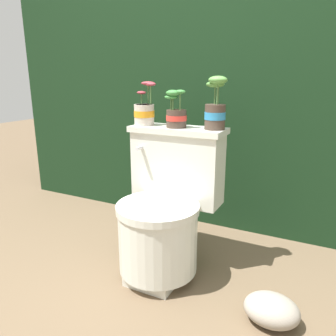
{
  "coord_description": "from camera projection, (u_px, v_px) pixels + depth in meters",
  "views": [
    {
      "loc": [
        0.67,
        -1.36,
        1.0
      ],
      "look_at": [
        -0.04,
        0.07,
        0.56
      ],
      "focal_mm": 35.0,
      "sensor_mm": 36.0,
      "label": 1
    }
  ],
  "objects": [
    {
      "name": "potted_plant_left",
      "position": [
        144.0,
        111.0,
        1.75
      ],
      "size": [
        0.13,
        0.11,
        0.23
      ],
      "color": "beige",
      "rests_on": "toilet"
    },
    {
      "name": "toilet",
      "position": [
        165.0,
        210.0,
        1.69
      ],
      "size": [
        0.5,
        0.53,
        0.75
      ],
      "color": "silver",
      "rests_on": "ground"
    },
    {
      "name": "hedge_backdrop",
      "position": [
        235.0,
        94.0,
        2.43
      ],
      "size": [
        3.32,
        0.84,
        1.76
      ],
      "color": "black",
      "rests_on": "ground"
    },
    {
      "name": "potted_plant_midleft",
      "position": [
        176.0,
        114.0,
        1.66
      ],
      "size": [
        0.11,
        0.11,
        0.19
      ],
      "color": "#47382D",
      "rests_on": "toilet"
    },
    {
      "name": "potted_plant_middle",
      "position": [
        215.0,
        108.0,
        1.6
      ],
      "size": [
        0.11,
        0.1,
        0.26
      ],
      "color": "#47382D",
      "rests_on": "toilet"
    },
    {
      "name": "ground_plane",
      "position": [
        169.0,
        274.0,
        1.73
      ],
      "size": [
        12.0,
        12.0,
        0.0
      ],
      "primitive_type": "plane",
      "color": "brown"
    },
    {
      "name": "garden_stone",
      "position": [
        271.0,
        310.0,
        1.37
      ],
      "size": [
        0.23,
        0.19,
        0.13
      ],
      "color": "#9E9384",
      "rests_on": "ground"
    }
  ]
}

